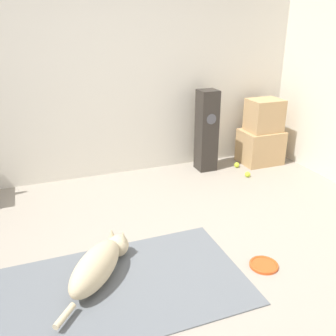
{
  "coord_description": "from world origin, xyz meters",
  "views": [
    {
      "loc": [
        -0.63,
        -2.1,
        1.78
      ],
      "look_at": [
        0.54,
        0.96,
        0.45
      ],
      "focal_mm": 40.0,
      "sensor_mm": 36.0,
      "label": 1
    }
  ],
  "objects_px": {
    "dog": "(99,264)",
    "frisbee": "(264,265)",
    "tennis_ball_by_boxes": "(248,174)",
    "floor_speaker": "(207,131)",
    "cardboard_box_lower": "(260,147)",
    "cardboard_box_upper": "(264,115)",
    "tennis_ball_near_speaker": "(237,165)"
  },
  "relations": [
    {
      "from": "frisbee",
      "to": "tennis_ball_by_boxes",
      "type": "height_order",
      "value": "tennis_ball_by_boxes"
    },
    {
      "from": "tennis_ball_near_speaker",
      "to": "cardboard_box_upper",
      "type": "bearing_deg",
      "value": 6.95
    },
    {
      "from": "frisbee",
      "to": "tennis_ball_by_boxes",
      "type": "distance_m",
      "value": 1.73
    },
    {
      "from": "cardboard_box_lower",
      "to": "floor_speaker",
      "type": "xyz_separation_m",
      "value": [
        -0.76,
        0.05,
        0.28
      ]
    },
    {
      "from": "cardboard_box_lower",
      "to": "dog",
      "type": "bearing_deg",
      "value": -146.4
    },
    {
      "from": "cardboard_box_lower",
      "to": "tennis_ball_near_speaker",
      "type": "xyz_separation_m",
      "value": [
        -0.37,
        -0.06,
        -0.18
      ]
    },
    {
      "from": "floor_speaker",
      "to": "tennis_ball_by_boxes",
      "type": "height_order",
      "value": "floor_speaker"
    },
    {
      "from": "frisbee",
      "to": "tennis_ball_by_boxes",
      "type": "relative_size",
      "value": 3.35
    },
    {
      "from": "cardboard_box_upper",
      "to": "tennis_ball_by_boxes",
      "type": "height_order",
      "value": "cardboard_box_upper"
    },
    {
      "from": "cardboard_box_lower",
      "to": "floor_speaker",
      "type": "bearing_deg",
      "value": 176.27
    },
    {
      "from": "cardboard_box_upper",
      "to": "tennis_ball_near_speaker",
      "type": "distance_m",
      "value": 0.71
    },
    {
      "from": "tennis_ball_by_boxes",
      "to": "tennis_ball_near_speaker",
      "type": "xyz_separation_m",
      "value": [
        0.04,
        0.31,
        0.0
      ]
    },
    {
      "from": "frisbee",
      "to": "floor_speaker",
      "type": "height_order",
      "value": "floor_speaker"
    },
    {
      "from": "dog",
      "to": "frisbee",
      "type": "distance_m",
      "value": 1.25
    },
    {
      "from": "floor_speaker",
      "to": "frisbee",
      "type": "bearing_deg",
      "value": -103.2
    },
    {
      "from": "cardboard_box_lower",
      "to": "floor_speaker",
      "type": "distance_m",
      "value": 0.81
    },
    {
      "from": "dog",
      "to": "frisbee",
      "type": "height_order",
      "value": "dog"
    },
    {
      "from": "cardboard_box_upper",
      "to": "floor_speaker",
      "type": "bearing_deg",
      "value": 175.57
    },
    {
      "from": "tennis_ball_by_boxes",
      "to": "tennis_ball_near_speaker",
      "type": "relative_size",
      "value": 1.0
    },
    {
      "from": "cardboard_box_upper",
      "to": "tennis_ball_near_speaker",
      "type": "relative_size",
      "value": 6.15
    },
    {
      "from": "dog",
      "to": "tennis_ball_by_boxes",
      "type": "bearing_deg",
      "value": 31.61
    },
    {
      "from": "tennis_ball_by_boxes",
      "to": "tennis_ball_near_speaker",
      "type": "height_order",
      "value": "same"
    },
    {
      "from": "cardboard_box_upper",
      "to": "floor_speaker",
      "type": "relative_size",
      "value": 0.41
    },
    {
      "from": "frisbee",
      "to": "floor_speaker",
      "type": "distance_m",
      "value": 2.06
    },
    {
      "from": "frisbee",
      "to": "cardboard_box_lower",
      "type": "bearing_deg",
      "value": 57.37
    },
    {
      "from": "cardboard_box_lower",
      "to": "tennis_ball_by_boxes",
      "type": "relative_size",
      "value": 7.6
    },
    {
      "from": "floor_speaker",
      "to": "tennis_ball_by_boxes",
      "type": "distance_m",
      "value": 0.72
    },
    {
      "from": "cardboard_box_lower",
      "to": "frisbee",
      "type": "bearing_deg",
      "value": -122.63
    },
    {
      "from": "frisbee",
      "to": "cardboard_box_lower",
      "type": "xyz_separation_m",
      "value": [
        1.22,
        1.9,
        0.2
      ]
    },
    {
      "from": "dog",
      "to": "tennis_ball_near_speaker",
      "type": "distance_m",
      "value": 2.58
    },
    {
      "from": "cardboard_box_upper",
      "to": "cardboard_box_lower",
      "type": "bearing_deg",
      "value": 123.14
    },
    {
      "from": "frisbee",
      "to": "tennis_ball_near_speaker",
      "type": "height_order",
      "value": "tennis_ball_near_speaker"
    }
  ]
}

